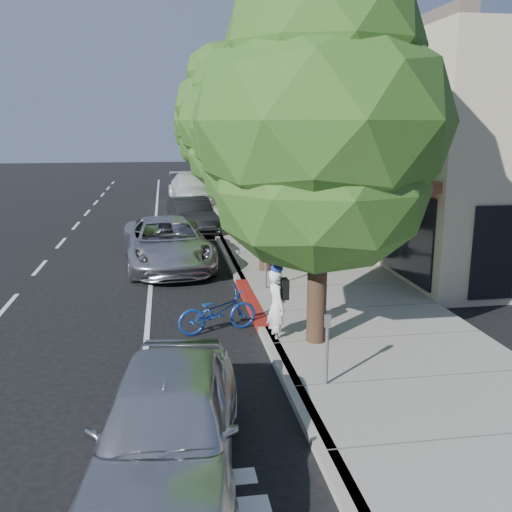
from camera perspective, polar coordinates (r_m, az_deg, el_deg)
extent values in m
plane|color=black|center=(13.76, 0.17, -6.24)|extent=(120.00, 120.00, 0.00)
cube|color=gray|center=(21.74, 2.78, 1.16)|extent=(4.60, 56.00, 0.15)
cube|color=#9E998E|center=(21.39, -3.27, 0.96)|extent=(0.30, 56.00, 0.15)
cube|color=maroon|center=(14.67, -0.46, -4.69)|extent=(0.32, 4.00, 0.15)
cube|color=beige|center=(32.98, 11.92, 10.94)|extent=(10.00, 36.00, 7.00)
cylinder|color=black|center=(11.68, 6.12, -3.15)|extent=(0.40, 0.40, 2.60)
ellipsoid|color=#244414|center=(11.29, 6.37, 6.86)|extent=(4.31, 4.31, 3.45)
ellipsoid|color=#244414|center=(11.22, 6.53, 13.27)|extent=(5.07, 5.07, 4.06)
ellipsoid|color=#244414|center=(11.31, 6.72, 20.06)|extent=(3.81, 3.81, 3.04)
cylinder|color=black|center=(17.39, 0.99, 2.14)|extent=(0.40, 0.40, 2.51)
ellipsoid|color=#244414|center=(17.13, 1.01, 8.63)|extent=(3.96, 3.96, 3.17)
ellipsoid|color=#244414|center=(17.08, 1.03, 12.71)|extent=(4.66, 4.66, 3.73)
ellipsoid|color=#244414|center=(17.12, 1.05, 17.03)|extent=(3.50, 3.50, 2.80)
cylinder|color=black|center=(23.24, -1.59, 5.06)|extent=(0.40, 0.40, 2.65)
ellipsoid|color=#244414|center=(23.04, -1.63, 10.19)|extent=(4.30, 4.30, 3.44)
ellipsoid|color=#244414|center=(23.01, -1.65, 13.39)|extent=(5.05, 5.05, 4.04)
ellipsoid|color=#244414|center=(23.06, -1.67, 16.78)|extent=(3.79, 3.79, 3.03)
cylinder|color=black|center=(29.13, -3.15, 7.07)|extent=(0.40, 0.40, 3.06)
ellipsoid|color=#244414|center=(28.98, -3.21, 11.81)|extent=(4.22, 4.22, 3.37)
ellipsoid|color=#244414|center=(28.99, -3.25, 14.75)|extent=(4.96, 4.96, 3.97)
ellipsoid|color=#244414|center=(29.08, -3.29, 17.86)|extent=(3.72, 3.72, 2.98)
cylinder|color=black|center=(35.09, -4.17, 7.78)|extent=(0.40, 0.40, 2.72)
ellipsoid|color=#244414|center=(34.96, -4.23, 11.27)|extent=(4.23, 4.23, 3.38)
ellipsoid|color=#244414|center=(34.95, -4.27, 13.43)|extent=(4.97, 4.97, 3.98)
ellipsoid|color=#244414|center=(34.99, -4.31, 15.72)|extent=(3.73, 3.73, 2.98)
cylinder|color=black|center=(41.07, -4.90, 8.26)|extent=(0.40, 0.40, 2.33)
ellipsoid|color=#244414|center=(40.96, -4.95, 10.82)|extent=(3.99, 3.99, 3.19)
ellipsoid|color=#244414|center=(40.93, -4.99, 12.40)|extent=(4.70, 4.70, 3.76)
ellipsoid|color=#244414|center=(40.94, -5.02, 14.08)|extent=(3.52, 3.52, 2.82)
imported|color=white|center=(12.02, 2.05, -5.07)|extent=(0.48, 0.64, 1.61)
imported|color=#173F9E|center=(12.77, -3.88, -5.54)|extent=(1.93, 1.09, 0.96)
imported|color=silver|center=(18.70, -8.90, 1.29)|extent=(3.12, 5.88, 1.57)
imported|color=black|center=(24.79, -6.48, 4.10)|extent=(2.15, 4.62, 1.46)
imported|color=white|center=(33.36, -6.32, 6.65)|extent=(2.98, 6.28, 1.77)
imported|color=black|center=(41.03, -6.86, 7.58)|extent=(1.71, 4.23, 1.44)
imported|color=silver|center=(7.72, -8.81, -16.36)|extent=(2.34, 4.70, 1.54)
imported|color=black|center=(18.86, 7.71, 2.20)|extent=(1.05, 0.94, 1.77)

